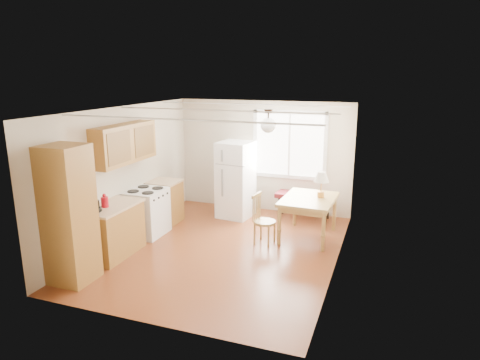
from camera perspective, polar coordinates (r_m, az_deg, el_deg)
The scene contains 11 objects.
room_shell at distance 7.41m, azimuth -2.41°, elevation -0.31°, with size 4.60×5.60×2.62m.
kitchen_run at distance 7.80m, azimuth -15.95°, elevation -3.24°, with size 0.65×3.40×2.20m.
window_unit at distance 9.49m, azimuth 6.61°, elevation 4.67°, with size 1.64×0.05×1.51m.
pendant_light at distance 7.38m, azimuth 3.78°, elevation 7.40°, with size 0.26×0.26×0.40m.
refrigerator at distance 9.30m, azimuth -0.60°, elevation 0.04°, with size 0.76×0.76×1.66m.
bench at distance 9.32m, azimuth 8.54°, elevation -2.24°, with size 1.23×0.52×0.56m.
dining_table at distance 8.23m, azimuth 9.13°, elevation -3.05°, with size 1.00×1.30×0.79m.
chair at distance 7.92m, azimuth 2.75°, elevation -4.76°, with size 0.43×0.42×0.94m.
table_lamp at distance 8.20m, azimuth 10.81°, elevation 0.14°, with size 0.28×0.28×0.49m.
coffee_maker at distance 7.26m, azimuth -19.05°, elevation -3.25°, with size 0.21×0.25×0.35m.
kettle at distance 7.53m, azimuth -17.60°, elevation -2.76°, with size 0.12×0.12×0.24m.
Camera 1 is at (2.71, -6.65, 3.10)m, focal length 32.00 mm.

